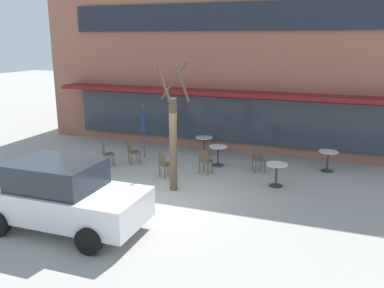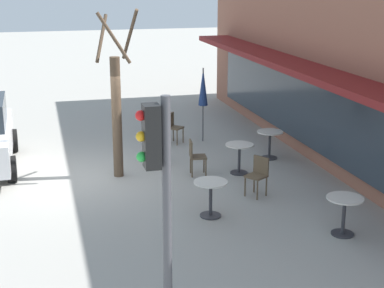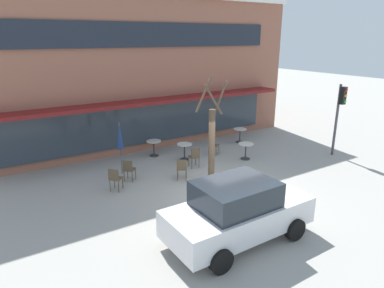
% 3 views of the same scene
% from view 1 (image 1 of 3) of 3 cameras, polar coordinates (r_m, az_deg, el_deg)
% --- Properties ---
extents(ground_plane, '(80.00, 80.00, 0.00)m').
position_cam_1_polar(ground_plane, '(12.37, -4.05, -7.75)').
color(ground_plane, '#9E9B93').
extents(building_facade, '(17.11, 9.10, 7.70)m').
position_cam_1_polar(building_facade, '(20.93, 7.40, 12.16)').
color(building_facade, '#935B47').
rests_on(building_facade, ground).
extents(cafe_table_near_wall, '(0.70, 0.70, 0.76)m').
position_cam_1_polar(cafe_table_near_wall, '(13.50, 11.77, -3.76)').
color(cafe_table_near_wall, '#333338').
rests_on(cafe_table_near_wall, ground).
extents(cafe_table_streetside, '(0.70, 0.70, 0.76)m').
position_cam_1_polar(cafe_table_streetside, '(15.38, 3.68, -1.21)').
color(cafe_table_streetside, '#333338').
rests_on(cafe_table_streetside, ground).
extents(cafe_table_by_tree, '(0.70, 0.70, 0.76)m').
position_cam_1_polar(cafe_table_by_tree, '(16.77, 1.70, 0.16)').
color(cafe_table_by_tree, '#333338').
rests_on(cafe_table_by_tree, ground).
extents(cafe_table_mid_patio, '(0.70, 0.70, 0.76)m').
position_cam_1_polar(cafe_table_mid_patio, '(15.49, 18.54, -1.84)').
color(cafe_table_mid_patio, '#333338').
rests_on(cafe_table_mid_patio, ground).
extents(patio_umbrella_green_folded, '(0.28, 0.28, 2.20)m').
position_cam_1_polar(patio_umbrella_green_folded, '(16.20, -6.85, 3.57)').
color(patio_umbrella_green_folded, '#4C4C51').
rests_on(patio_umbrella_green_folded, ground).
extents(cafe_chair_0, '(0.45, 0.45, 0.89)m').
position_cam_1_polar(cafe_chair_0, '(14.42, 1.82, -2.23)').
color(cafe_chair_0, brown).
rests_on(cafe_chair_0, ground).
extents(cafe_chair_1, '(0.55, 0.55, 0.89)m').
position_cam_1_polar(cafe_chair_1, '(14.93, 9.26, -1.82)').
color(cafe_chair_1, brown).
rests_on(cafe_chair_1, ground).
extents(cafe_chair_2, '(0.55, 0.55, 0.89)m').
position_cam_1_polar(cafe_chair_2, '(14.04, -3.89, -2.72)').
color(cafe_chair_2, brown).
rests_on(cafe_chair_2, ground).
extents(cafe_chair_3, '(0.57, 0.57, 0.89)m').
position_cam_1_polar(cafe_chair_3, '(15.70, -8.39, -0.97)').
color(cafe_chair_3, brown).
rests_on(cafe_chair_3, ground).
extents(cafe_chair_4, '(0.57, 0.57, 0.89)m').
position_cam_1_polar(cafe_chair_4, '(15.60, -11.93, -1.24)').
color(cafe_chair_4, brown).
rests_on(cafe_chair_4, ground).
extents(parked_sedan, '(4.22, 2.06, 1.76)m').
position_cam_1_polar(parked_sedan, '(10.77, -17.75, -6.89)').
color(parked_sedan, silver).
rests_on(parked_sedan, ground).
extents(street_tree, '(0.99, 1.03, 4.06)m').
position_cam_1_polar(street_tree, '(12.59, -2.65, 0.94)').
color(street_tree, brown).
rests_on(street_tree, ground).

